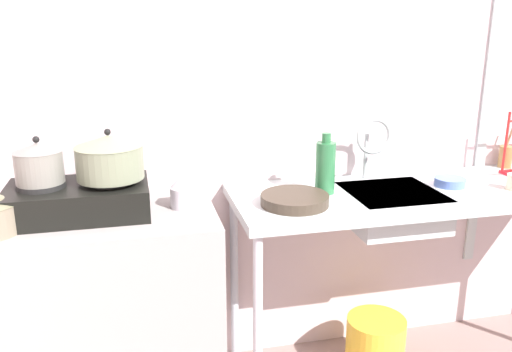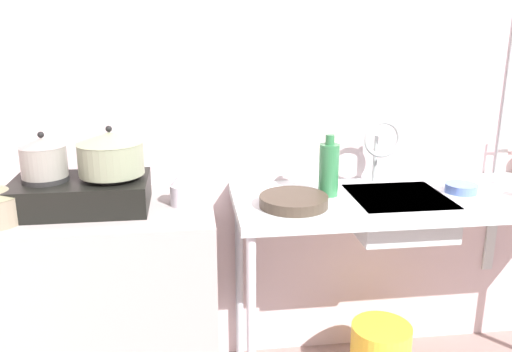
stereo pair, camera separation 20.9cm
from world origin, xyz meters
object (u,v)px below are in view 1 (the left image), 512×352
Objects in this scene: frying_pan at (295,200)px; utensil_jar at (506,156)px; stove at (78,199)px; pot_on_left_burner at (39,163)px; bottle_by_sink at (325,167)px; sink_basin at (391,208)px; pot_on_right_burner at (109,157)px; bucket_on_floor at (375,344)px; faucet at (373,139)px; small_bowl_on_drainboard at (450,182)px; percolator at (185,190)px.

frying_pan is 1.20m from utensil_jar.
pot_on_left_burner reaches higher than stove.
bottle_by_sink is (0.17, 0.12, 0.09)m from frying_pan.
sink_basin is (1.26, -0.01, -0.13)m from stove.
pot_on_right_burner is (0.24, 0.00, 0.01)m from pot_on_left_burner.
pot_on_left_burner is at bearing 179.91° from bucket_on_floor.
faucet is 0.38m from small_bowl_on_drainboard.
stove is 0.39m from percolator.
pot_on_right_burner is 1.12m from faucet.
faucet is at bearing -174.27° from utensil_jar.
frying_pan reaches higher than bucket_on_floor.
small_bowl_on_drainboard is at bearing 0.18° from percolator.
small_bowl_on_drainboard is 0.49× the size of bucket_on_floor.
frying_pan is at bearing -171.88° from sink_basin.
pot_on_left_burner is 1.10m from bottle_by_sink.
faucet is (1.11, 0.14, -0.02)m from pot_on_right_burner.
small_bowl_on_drainboard reaches higher than sink_basin.
faucet is 1.46× the size of utensil_jar.
percolator is 0.56× the size of bottle_by_sink.
frying_pan is 0.87m from bucket_on_floor.
bottle_by_sink is at bearing 176.24° from small_bowl_on_drainboard.
percolator is at bearing 0.34° from pot_on_left_burner.
percolator is at bearing 179.19° from sink_basin.
pot_on_right_burner reaches higher than pot_on_left_burner.
utensil_jar is 0.74× the size of bucket_on_floor.
pot_on_right_burner reaches higher than sink_basin.
frying_pan is at bearing -173.72° from small_bowl_on_drainboard.
sink_basin is (1.38, -0.01, -0.28)m from pot_on_left_burner.
bottle_by_sink is (0.58, 0.04, 0.04)m from percolator.
sink_basin is at bearing -0.42° from stove.
stove is at bearing 180.00° from pot_on_right_burner.
pot_on_right_burner is 0.92× the size of bucket_on_floor.
pot_on_left_burner is 1.65m from bucket_on_floor.
stove is 0.20m from pot_on_right_burner.
bottle_by_sink is (-0.28, 0.05, 0.18)m from sink_basin.
bucket_on_floor is (0.43, 0.07, -0.76)m from frying_pan.
stove is at bearing -173.26° from faucet.
sink_basin is 1.43× the size of bucket_on_floor.
percolator is 0.72× the size of utensil_jar.
faucet reaches higher than frying_pan.
utensil_jar is at bearing 6.36° from stove.
utensil_jar is (1.16, 0.29, 0.03)m from frying_pan.
bucket_on_floor is at bearing 164.72° from sink_basin.
pot_on_right_burner reaches higher than stove.
percolator is at bearing -176.04° from bottle_by_sink.
pot_on_right_burner is 1.24× the size of utensil_jar.
sink_basin is at bearing -0.81° from percolator.
pot_on_right_burner reaches higher than utensil_jar.
bottle_by_sink reaches higher than utensil_jar.
frying_pan is (0.81, -0.07, -0.04)m from stove.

